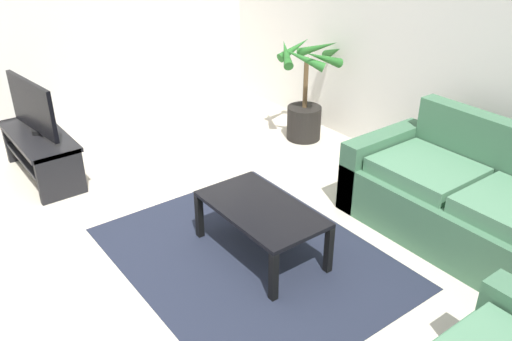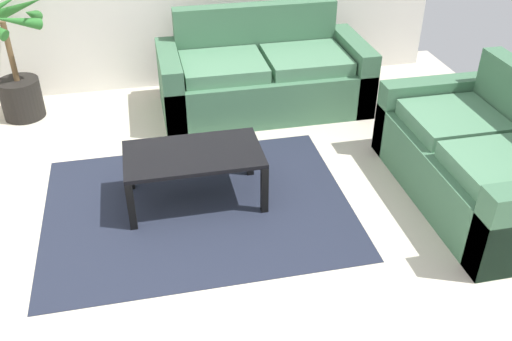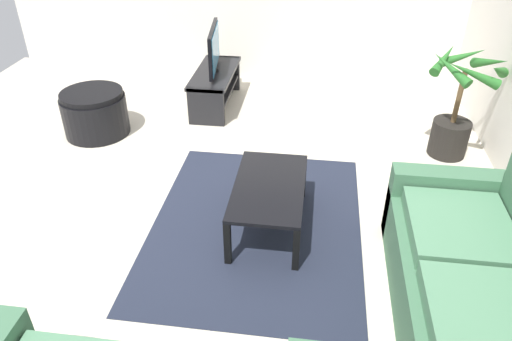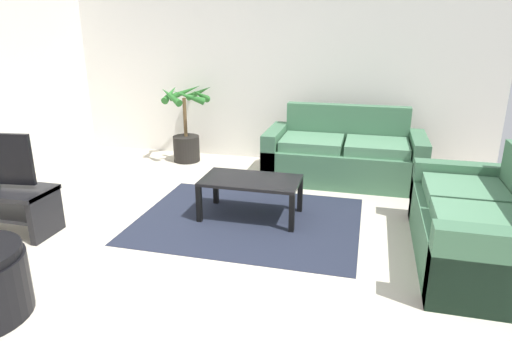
% 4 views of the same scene
% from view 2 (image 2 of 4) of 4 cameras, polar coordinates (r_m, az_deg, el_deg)
% --- Properties ---
extents(ground_plane, '(6.60, 6.60, 0.00)m').
position_cam_2_polar(ground_plane, '(3.61, -7.89, -11.34)').
color(ground_plane, beige).
extents(couch_main, '(1.93, 0.90, 0.90)m').
position_cam_2_polar(couch_main, '(5.47, 0.70, 9.29)').
color(couch_main, '#3F6B4C').
rests_on(couch_main, ground).
extents(couch_loveseat, '(0.90, 1.70, 0.90)m').
position_cam_2_polar(couch_loveseat, '(4.45, 21.68, 0.76)').
color(couch_loveseat, '#3F6B4C').
rests_on(couch_loveseat, ground).
extents(coffee_table, '(0.98, 0.55, 0.41)m').
position_cam_2_polar(coffee_table, '(4.10, -6.28, 1.16)').
color(coffee_table, black).
rests_on(coffee_table, ground).
extents(area_rug, '(2.20, 1.70, 0.01)m').
position_cam_2_polar(area_rug, '(4.21, -5.83, -3.60)').
color(area_rug, '#1E2333').
rests_on(area_rug, ground).
extents(potted_palm, '(0.73, 0.77, 1.11)m').
position_cam_2_polar(potted_palm, '(5.65, -22.87, 9.27)').
color(potted_palm, black).
rests_on(potted_palm, ground).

